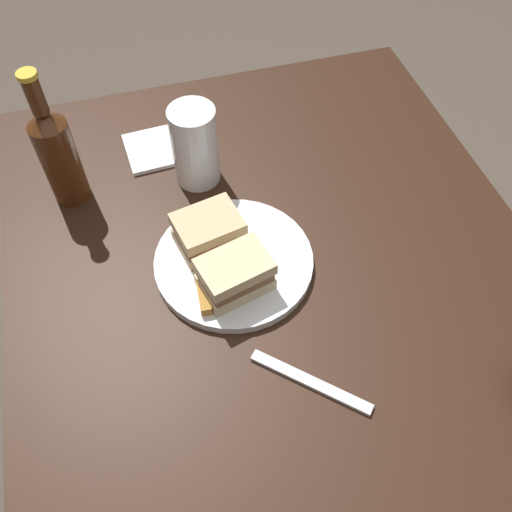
# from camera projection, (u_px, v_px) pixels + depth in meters

# --- Properties ---
(ground_plane) EXTENTS (6.00, 6.00, 0.00)m
(ground_plane) POSITION_uv_depth(u_px,v_px,m) (269.00, 424.00, 1.45)
(ground_plane) COLOR #4C4238
(dining_table) EXTENTS (1.04, 0.85, 0.71)m
(dining_table) POSITION_uv_depth(u_px,v_px,m) (273.00, 366.00, 1.16)
(dining_table) COLOR black
(dining_table) RESTS_ON ground
(plate) EXTENTS (0.25, 0.25, 0.02)m
(plate) POSITION_uv_depth(u_px,v_px,m) (234.00, 261.00, 0.87)
(plate) COLOR white
(plate) RESTS_ON dining_table
(sandwich_half_left) EXTENTS (0.10, 0.11, 0.06)m
(sandwich_half_left) POSITION_uv_depth(u_px,v_px,m) (209.00, 231.00, 0.86)
(sandwich_half_left) COLOR #CCB284
(sandwich_half_left) RESTS_ON plate
(sandwich_half_right) EXTENTS (0.10, 0.12, 0.06)m
(sandwich_half_right) POSITION_uv_depth(u_px,v_px,m) (235.00, 274.00, 0.81)
(sandwich_half_right) COLOR beige
(sandwich_half_right) RESTS_ON plate
(potato_wedge_front) EXTENTS (0.04, 0.04, 0.02)m
(potato_wedge_front) POSITION_uv_depth(u_px,v_px,m) (203.00, 253.00, 0.86)
(potato_wedge_front) COLOR gold
(potato_wedge_front) RESTS_ON plate
(potato_wedge_middle) EXTENTS (0.04, 0.05, 0.02)m
(potato_wedge_middle) POSITION_uv_depth(u_px,v_px,m) (194.00, 243.00, 0.87)
(potato_wedge_middle) COLOR #AD702D
(potato_wedge_middle) RESTS_ON plate
(potato_wedge_back) EXTENTS (0.06, 0.02, 0.02)m
(potato_wedge_back) POSITION_uv_depth(u_px,v_px,m) (204.00, 297.00, 0.82)
(potato_wedge_back) COLOR #B77F33
(potato_wedge_back) RESTS_ON plate
(potato_wedge_left_edge) EXTENTS (0.05, 0.03, 0.02)m
(potato_wedge_left_edge) POSITION_uv_depth(u_px,v_px,m) (196.00, 260.00, 0.85)
(potato_wedge_left_edge) COLOR #B77F33
(potato_wedge_left_edge) RESTS_ON plate
(pint_glass) EXTENTS (0.08, 0.08, 0.15)m
(pint_glass) POSITION_uv_depth(u_px,v_px,m) (195.00, 149.00, 0.94)
(pint_glass) COLOR white
(pint_glass) RESTS_ON dining_table
(cider_bottle) EXTENTS (0.06, 0.06, 0.25)m
(cider_bottle) POSITION_uv_depth(u_px,v_px,m) (57.00, 153.00, 0.89)
(cider_bottle) COLOR #47230F
(cider_bottle) RESTS_ON dining_table
(napkin) EXTENTS (0.12, 0.10, 0.01)m
(napkin) POSITION_uv_depth(u_px,v_px,m) (151.00, 150.00, 1.03)
(napkin) COLOR white
(napkin) RESTS_ON dining_table
(fork) EXTENTS (0.14, 0.14, 0.01)m
(fork) POSITION_uv_depth(u_px,v_px,m) (311.00, 382.00, 0.76)
(fork) COLOR silver
(fork) RESTS_ON dining_table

